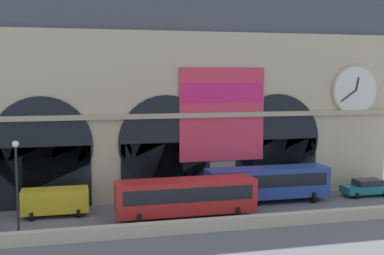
{
  "coord_description": "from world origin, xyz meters",
  "views": [
    {
      "loc": [
        -8.22,
        -37.76,
        11.15
      ],
      "look_at": [
        2.39,
        5.0,
        6.57
      ],
      "focal_mm": 46.32,
      "sensor_mm": 36.0,
      "label": 1
    }
  ],
  "objects_px": {
    "bus_mideast": "(268,182)",
    "car_east": "(366,187)",
    "van_midwest": "(55,201)",
    "street_lamp_quayside": "(17,178)",
    "bus_center": "(186,196)"
  },
  "relations": [
    {
      "from": "bus_mideast",
      "to": "car_east",
      "type": "height_order",
      "value": "bus_mideast"
    },
    {
      "from": "van_midwest",
      "to": "street_lamp_quayside",
      "type": "bearing_deg",
      "value": -110.56
    },
    {
      "from": "van_midwest",
      "to": "car_east",
      "type": "distance_m",
      "value": 28.04
    },
    {
      "from": "street_lamp_quayside",
      "to": "car_east",
      "type": "bearing_deg",
      "value": 11.01
    },
    {
      "from": "bus_mideast",
      "to": "street_lamp_quayside",
      "type": "height_order",
      "value": "street_lamp_quayside"
    },
    {
      "from": "car_east",
      "to": "bus_center",
      "type": "bearing_deg",
      "value": -170.09
    },
    {
      "from": "bus_mideast",
      "to": "car_east",
      "type": "bearing_deg",
      "value": -0.11
    },
    {
      "from": "street_lamp_quayside",
      "to": "van_midwest",
      "type": "bearing_deg",
      "value": 69.44
    },
    {
      "from": "van_midwest",
      "to": "street_lamp_quayside",
      "type": "relative_size",
      "value": 0.75
    },
    {
      "from": "bus_mideast",
      "to": "street_lamp_quayside",
      "type": "relative_size",
      "value": 1.59
    },
    {
      "from": "bus_center",
      "to": "bus_mideast",
      "type": "xyz_separation_m",
      "value": [
        8.17,
        3.17,
        0.0
      ]
    },
    {
      "from": "van_midwest",
      "to": "bus_center",
      "type": "bearing_deg",
      "value": -17.8
    },
    {
      "from": "bus_center",
      "to": "car_east",
      "type": "xyz_separation_m",
      "value": [
        18.05,
        3.15,
        -0.98
      ]
    },
    {
      "from": "bus_mideast",
      "to": "car_east",
      "type": "relative_size",
      "value": 2.5
    },
    {
      "from": "bus_mideast",
      "to": "car_east",
      "type": "xyz_separation_m",
      "value": [
        9.88,
        -0.02,
        -0.98
      ]
    }
  ]
}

